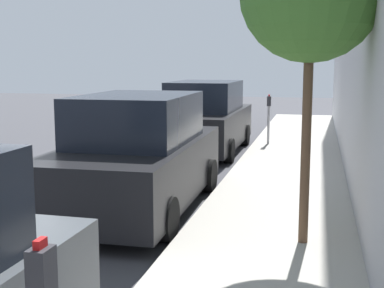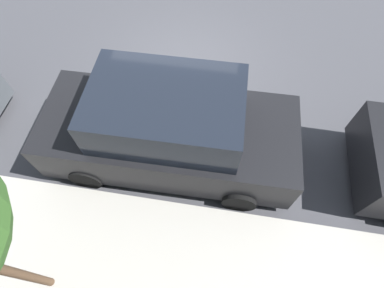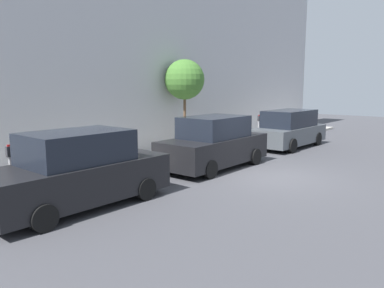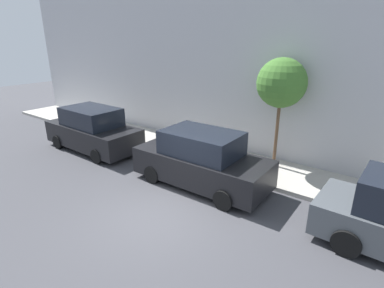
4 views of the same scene
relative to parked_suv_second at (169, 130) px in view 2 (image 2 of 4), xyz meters
The scene contains 3 objects.
ground_plane 2.56m from the parked_suv_second, behind, with size 60.00×60.00×0.00m, color #424247.
sidewalk 2.49m from the parked_suv_second, ahead, with size 2.45×32.00×0.15m.
parked_suv_second is the anchor object (origin of this frame).
Camera 2 is at (5.35, 1.03, 5.69)m, focal length 28.00 mm.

